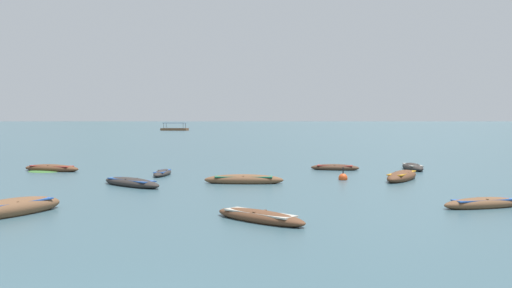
# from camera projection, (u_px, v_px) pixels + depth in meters

# --- Properties ---
(ground_plane) EXTENTS (6000.00, 6000.00, 0.00)m
(ground_plane) POSITION_uv_depth(u_px,v_px,m) (249.00, 121.00, 1506.32)
(ground_plane) COLOR #385660
(mountain_1) EXTENTS (614.09, 614.09, 208.10)m
(mountain_1) POSITION_uv_depth(u_px,v_px,m) (105.00, 93.00, 2121.06)
(mountain_1) COLOR #4C5B56
(mountain_1) RESTS_ON ground
(mountain_2) EXTENTS (1829.41, 1829.41, 593.98)m
(mountain_2) POSITION_uv_depth(u_px,v_px,m) (387.00, 50.00, 2359.98)
(mountain_2) COLOR slate
(mountain_2) RESTS_ON ground
(rowboat_0) EXTENTS (4.24, 1.27, 0.60)m
(rowboat_0) POSITION_uv_depth(u_px,v_px,m) (244.00, 180.00, 29.29)
(rowboat_0) COLOR brown
(rowboat_0) RESTS_ON ground
(rowboat_1) EXTENTS (3.94, 3.76, 0.52)m
(rowboat_1) POSITION_uv_depth(u_px,v_px,m) (131.00, 183.00, 28.16)
(rowboat_1) COLOR #2D2826
(rowboat_1) RESTS_ON ground
(rowboat_2) EXTENTS (3.21, 4.41, 0.65)m
(rowboat_2) POSITION_uv_depth(u_px,v_px,m) (402.00, 176.00, 30.95)
(rowboat_2) COLOR brown
(rowboat_2) RESTS_ON ground
(rowboat_3) EXTENTS (3.35, 1.67, 0.49)m
(rowboat_3) POSITION_uv_depth(u_px,v_px,m) (335.00, 168.00, 37.11)
(rowboat_3) COLOR #4C3323
(rowboat_3) RESTS_ON ground
(rowboat_4) EXTENTS (3.49, 1.72, 0.50)m
(rowboat_4) POSITION_uv_depth(u_px,v_px,m) (483.00, 204.00, 21.21)
(rowboat_4) COLOR brown
(rowboat_4) RESTS_ON ground
(rowboat_5) EXTENTS (3.15, 4.27, 0.73)m
(rowboat_5) POSITION_uv_depth(u_px,v_px,m) (11.00, 209.00, 19.58)
(rowboat_5) COLOR brown
(rowboat_5) RESTS_ON ground
(rowboat_7) EXTENTS (1.14, 3.55, 0.55)m
(rowboat_7) POSITION_uv_depth(u_px,v_px,m) (413.00, 167.00, 37.27)
(rowboat_7) COLOR #2D2826
(rowboat_7) RESTS_ON ground
(rowboat_8) EXTENTS (1.03, 3.22, 0.42)m
(rowboat_8) POSITION_uv_depth(u_px,v_px,m) (162.00, 173.00, 33.56)
(rowboat_8) COLOR #2D2826
(rowboat_8) RESTS_ON ground
(rowboat_9) EXTENTS (3.39, 3.26, 0.47)m
(rowboat_9) POSITION_uv_depth(u_px,v_px,m) (260.00, 217.00, 18.38)
(rowboat_9) COLOR brown
(rowboat_9) RESTS_ON ground
(rowboat_10) EXTENTS (4.21, 2.37, 0.56)m
(rowboat_10) POSITION_uv_depth(u_px,v_px,m) (52.00, 168.00, 36.25)
(rowboat_10) COLOR brown
(rowboat_10) RESTS_ON ground
(ferry_0) EXTENTS (8.55, 4.57, 2.54)m
(ferry_0) POSITION_uv_depth(u_px,v_px,m) (175.00, 129.00, 170.20)
(ferry_0) COLOR brown
(ferry_0) RESTS_ON ground
(mooring_buoy) EXTENTS (0.51, 0.51, 0.87)m
(mooring_buoy) POSITION_uv_depth(u_px,v_px,m) (343.00, 178.00, 30.97)
(mooring_buoy) COLOR #DB4C1E
(mooring_buoy) RESTS_ON ground
(weed_patch_1) EXTENTS (3.10, 3.13, 0.14)m
(weed_patch_1) POSITION_uv_depth(u_px,v_px,m) (45.00, 171.00, 36.09)
(weed_patch_1) COLOR #38662D
(weed_patch_1) RESTS_ON ground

